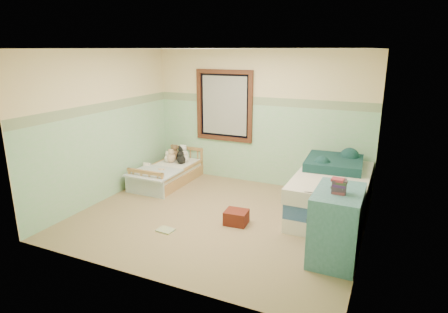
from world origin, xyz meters
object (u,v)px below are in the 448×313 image
at_px(toddler_bed_frame, 168,177).
at_px(floor_book, 166,230).
at_px(plush_floor_tan, 162,181).
at_px(red_pillow, 236,217).
at_px(dresser, 336,225).
at_px(twin_bed_frame, 331,206).
at_px(plush_floor_cream, 147,175).

relative_size(toddler_bed_frame, floor_book, 6.42).
distance_m(plush_floor_tan, red_pillow, 2.06).
bearing_deg(red_pillow, dresser, -13.92).
bearing_deg(red_pillow, twin_bed_frame, 39.89).
distance_m(plush_floor_cream, red_pillow, 2.50).
bearing_deg(dresser, floor_book, -173.32).
xyz_separation_m(twin_bed_frame, dresser, (0.27, -1.37, 0.33)).
xyz_separation_m(toddler_bed_frame, plush_floor_cream, (-0.39, -0.15, 0.03)).
relative_size(plush_floor_cream, floor_book, 1.12).
relative_size(plush_floor_tan, twin_bed_frame, 0.12).
bearing_deg(floor_book, plush_floor_tan, 129.36).
height_order(plush_floor_tan, twin_bed_frame, plush_floor_tan).
bearing_deg(plush_floor_cream, floor_book, -47.82).
xyz_separation_m(toddler_bed_frame, plush_floor_tan, (0.04, -0.28, 0.03)).
distance_m(plush_floor_cream, dresser, 4.01).
xyz_separation_m(plush_floor_cream, plush_floor_tan, (0.42, -0.13, -0.01)).
relative_size(plush_floor_cream, dresser, 0.30).
bearing_deg(floor_book, red_pillow, 41.80).
bearing_deg(twin_bed_frame, plush_floor_tan, -177.27).
height_order(dresser, floor_book, dresser).
relative_size(plush_floor_cream, twin_bed_frame, 0.13).
bearing_deg(plush_floor_tan, plush_floor_cream, 163.04).
bearing_deg(toddler_bed_frame, plush_floor_cream, -159.18).
xyz_separation_m(dresser, red_pillow, (-1.47, 0.36, -0.34)).
xyz_separation_m(twin_bed_frame, floor_book, (-2.03, -1.64, -0.10)).
height_order(plush_floor_cream, twin_bed_frame, plush_floor_cream).
bearing_deg(dresser, red_pillow, 166.08).
bearing_deg(plush_floor_cream, toddler_bed_frame, 20.82).
distance_m(toddler_bed_frame, red_pillow, 2.22).
height_order(twin_bed_frame, red_pillow, twin_bed_frame).
height_order(dresser, red_pillow, dresser).
height_order(toddler_bed_frame, plush_floor_cream, plush_floor_cream).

